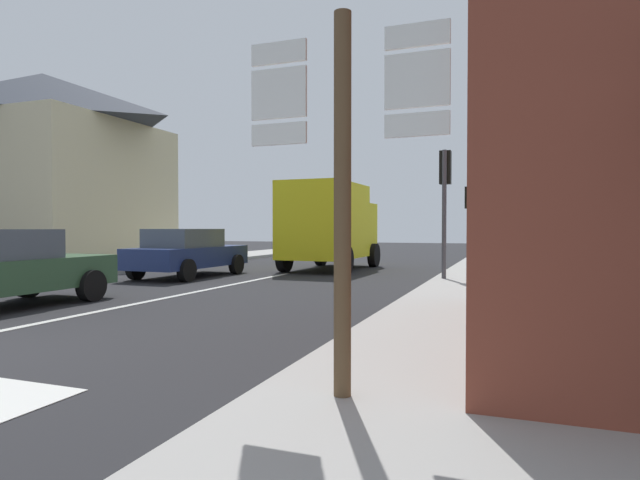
# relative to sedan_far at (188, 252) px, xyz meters

# --- Properties ---
(ground_plane) EXTENTS (80.00, 80.00, 0.00)m
(ground_plane) POSITION_rel_sedan_far_xyz_m (2.41, 0.07, -0.76)
(ground_plane) COLOR #232326
(sidewalk_right) EXTENTS (2.90, 44.00, 0.14)m
(sidewalk_right) POSITION_rel_sedan_far_xyz_m (8.73, -1.93, -0.69)
(sidewalk_right) COLOR #9E9B96
(sidewalk_right) RESTS_ON ground
(sidewalk_left) EXTENTS (2.90, 44.00, 0.14)m
(sidewalk_left) POSITION_rel_sedan_far_xyz_m (-3.92, -1.93, -0.69)
(sidewalk_left) COLOR #9E9B96
(sidewalk_left) RESTS_ON ground
(lane_centre_stripe) EXTENTS (0.16, 12.00, 0.01)m
(lane_centre_stripe) POSITION_rel_sedan_far_xyz_m (2.41, -3.93, -0.75)
(lane_centre_stripe) COLOR silver
(lane_centre_stripe) RESTS_ON ground
(clapboard_house_left) EXTENTS (9.22, 8.55, 8.20)m
(clapboard_house_left) POSITION_rel_sedan_far_xyz_m (-9.86, 3.67, 3.39)
(clapboard_house_left) COLOR beige
(clapboard_house_left) RESTS_ON ground
(sedan_far) EXTENTS (2.01, 4.22, 1.47)m
(sedan_far) POSITION_rel_sedan_far_xyz_m (0.00, 0.00, 0.00)
(sedan_far) COLOR navy
(sedan_far) RESTS_ON ground
(delivery_truck) EXTENTS (2.56, 5.04, 3.05)m
(delivery_truck) POSITION_rel_sedan_far_xyz_m (3.15, 4.17, 0.89)
(delivery_truck) COLOR yellow
(delivery_truck) RESTS_ON ground
(route_sign_post) EXTENTS (1.66, 0.14, 3.20)m
(route_sign_post) POSITION_rel_sedan_far_xyz_m (8.05, -9.56, 1.15)
(route_sign_post) COLOR brown
(route_sign_post) RESTS_ON ground
(traffic_light_near_right) EXTENTS (0.30, 0.49, 3.59)m
(traffic_light_near_right) POSITION_rel_sedan_far_xyz_m (7.58, 0.91, 1.90)
(traffic_light_near_right) COLOR #47474C
(traffic_light_near_right) RESTS_ON ground
(traffic_light_far_right) EXTENTS (0.30, 0.49, 3.21)m
(traffic_light_far_right) POSITION_rel_sedan_far_xyz_m (7.58, 8.82, 1.61)
(traffic_light_far_right) COLOR #47474C
(traffic_light_far_right) RESTS_ON ground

